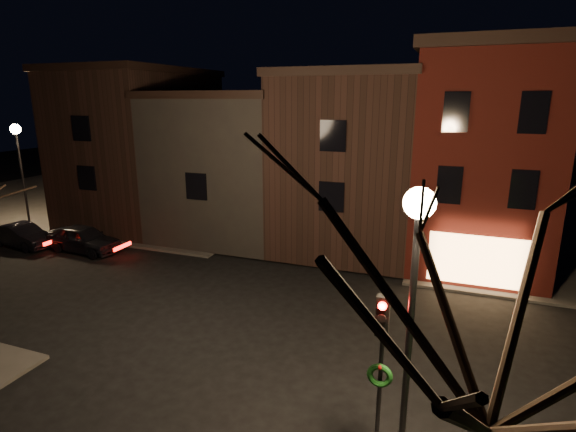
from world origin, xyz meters
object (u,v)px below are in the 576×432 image
(traffic_signal, at_px, (381,352))
(parked_car_b, at_px, (22,236))
(parked_car_a, at_px, (84,239))
(street_lamp_far, at_px, (18,147))
(bare_tree_right, at_px, (510,266))
(street_lamp_near, at_px, (415,261))

(traffic_signal, xyz_separation_m, parked_car_b, (-21.34, 8.52, -2.15))
(traffic_signal, bearing_deg, parked_car_a, 152.45)
(street_lamp_far, bearing_deg, bare_tree_right, -29.02)
(street_lamp_near, distance_m, parked_car_b, 24.14)
(bare_tree_right, bearing_deg, parked_car_a, 147.99)
(traffic_signal, bearing_deg, bare_tree_right, -57.59)
(parked_car_a, bearing_deg, traffic_signal, -114.00)
(street_lamp_near, distance_m, bare_tree_right, 2.98)
(bare_tree_right, bearing_deg, traffic_signal, 122.41)
(street_lamp_near, xyz_separation_m, parked_car_a, (-18.06, 9.60, -4.44))
(street_lamp_near, distance_m, street_lamp_far, 28.00)
(parked_car_b, bearing_deg, street_lamp_far, 51.47)
(street_lamp_near, distance_m, traffic_signal, 2.49)
(street_lamp_far, bearing_deg, parked_car_b, -44.36)
(street_lamp_far, height_order, traffic_signal, street_lamp_far)
(parked_car_a, distance_m, parked_car_b, 3.92)
(street_lamp_far, height_order, parked_car_b, street_lamp_far)
(street_lamp_near, height_order, parked_car_b, street_lamp_near)
(traffic_signal, xyz_separation_m, parked_car_a, (-17.46, 9.11, -2.07))
(street_lamp_far, height_order, bare_tree_right, bare_tree_right)
(traffic_signal, relative_size, parked_car_b, 1.01)
(street_lamp_near, relative_size, bare_tree_right, 0.76)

